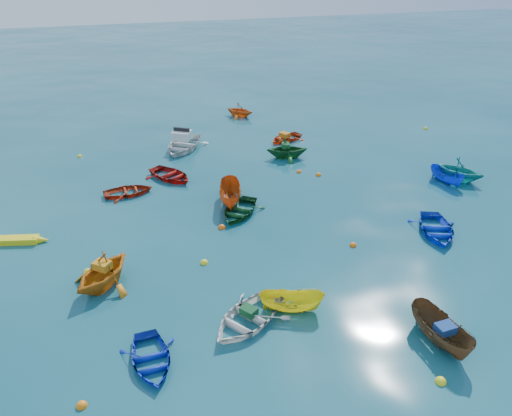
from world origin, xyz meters
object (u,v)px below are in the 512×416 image
object	(u,v)px
dinghy_blue_se	(435,233)
motorboat_white	(183,149)
dinghy_white_near	(247,323)
dinghy_blue_sw	(151,363)
kayak_yellow	(6,243)

from	to	relation	value
dinghy_blue_se	motorboat_white	xyz separation A→B (m)	(-10.16, 15.04, 0.00)
dinghy_white_near	dinghy_blue_se	size ratio (longest dim) A/B	1.04
dinghy_blue_sw	kayak_yellow	xyz separation A→B (m)	(-5.87, 9.87, 0.00)
dinghy_blue_sw	motorboat_white	world-z (taller)	motorboat_white
dinghy_blue_sw	dinghy_white_near	size ratio (longest dim) A/B	0.80
dinghy_blue_sw	kayak_yellow	world-z (taller)	dinghy_blue_sw
dinghy_blue_se	motorboat_white	size ratio (longest dim) A/B	0.81
dinghy_blue_sw	dinghy_blue_se	xyz separation A→B (m)	(14.49, 4.74, 0.00)
kayak_yellow	motorboat_white	distance (m)	14.22
dinghy_blue_se	motorboat_white	bearing A→B (deg)	145.39
dinghy_white_near	dinghy_blue_se	world-z (taller)	dinghy_white_near
dinghy_blue_sw	dinghy_white_near	distance (m)	3.86
dinghy_blue_se	kayak_yellow	size ratio (longest dim) A/B	0.86
dinghy_blue_sw	dinghy_white_near	world-z (taller)	dinghy_white_near
dinghy_white_near	kayak_yellow	distance (m)	13.03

